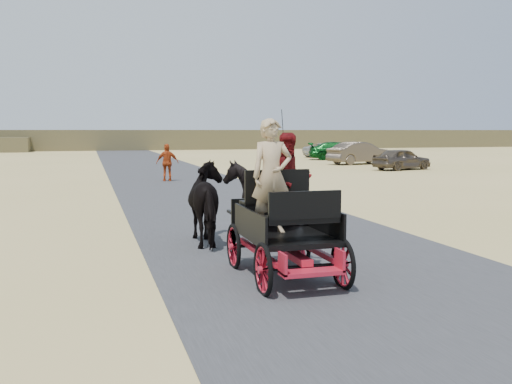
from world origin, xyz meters
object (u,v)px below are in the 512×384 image
object	(u,v)px
pedestrian	(167,163)
car_c	(339,151)
carriage	(284,255)
car_a	(402,159)
horse_left	(211,203)
car_b	(360,153)
car_d	(329,150)
horse_right	(262,201)

from	to	relation	value
pedestrian	car_c	bearing A→B (deg)	-130.36
carriage	pedestrian	world-z (taller)	pedestrian
carriage	car_a	world-z (taller)	car_a
horse_left	car_b	world-z (taller)	horse_left
carriage	car_d	world-z (taller)	car_d
pedestrian	car_a	bearing A→B (deg)	-160.27
horse_left	car_a	bearing A→B (deg)	-129.82
horse_left	car_d	distance (m)	38.81
carriage	pedestrian	distance (m)	17.84
car_c	car_d	distance (m)	4.17
car_a	car_c	bearing A→B (deg)	-21.94
carriage	horse_left	size ratio (longest dim) A/B	1.20
horse_left	carriage	bearing A→B (deg)	100.39
car_a	car_d	distance (m)	16.04
carriage	car_c	size ratio (longest dim) A/B	0.49
horse_left	pedestrian	bearing A→B (deg)	-94.23
horse_left	pedestrian	size ratio (longest dim) A/B	1.16
pedestrian	car_c	world-z (taller)	pedestrian
car_d	horse_right	bearing A→B (deg)	148.83
horse_right	pedestrian	world-z (taller)	pedestrian
pedestrian	car_a	world-z (taller)	pedestrian
horse_right	pedestrian	distance (m)	14.82
car_b	car_c	world-z (taller)	car_b
car_c	car_d	size ratio (longest dim) A/B	1.09
car_d	pedestrian	bearing A→B (deg)	134.34
horse_left	car_b	distance (m)	29.15
horse_left	car_a	distance (m)	24.24
carriage	pedestrian	xyz separation A→B (m)	(0.55, 17.82, 0.50)
horse_right	car_c	xyz separation A→B (m)	(15.79, 30.43, -0.14)
horse_right	pedestrian	bearing A→B (deg)	-89.99
car_b	car_c	distance (m)	6.02
car_b	car_d	bearing A→B (deg)	-23.13
horse_left	car_b	bearing A→B (deg)	-122.73
carriage	pedestrian	size ratio (longest dim) A/B	1.39
horse_right	car_d	bearing A→B (deg)	-115.81
car_a	car_b	distance (m)	5.91
pedestrian	horse_left	bearing A→B (deg)	90.75
carriage	pedestrian	bearing A→B (deg)	88.24
carriage	horse_right	size ratio (longest dim) A/B	1.41
car_c	car_d	xyz separation A→B (m)	(0.89, 4.07, -0.09)
car_b	car_d	distance (m)	10.18
horse_left	car_d	bearing A→B (deg)	-117.27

